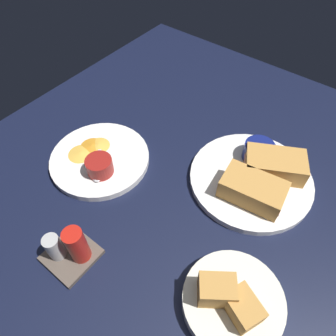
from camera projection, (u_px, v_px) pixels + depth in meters
ground_plane at (199, 190)px, 70.93cm from camera, size 110.00×110.00×3.00cm
plate_sandwich_main at (250, 179)px, 69.97cm from camera, size 27.59×27.59×1.60cm
sandwich_half_near at (253, 189)px, 64.25cm from camera, size 14.08×9.29×4.80cm
sandwich_half_far at (275, 165)px, 68.51cm from camera, size 15.04×12.79×4.80cm
ramekin_dark_sauce at (259, 151)px, 71.27cm from camera, size 7.06×7.06×4.20cm
spoon_by_dark_ramekin at (261, 175)px, 69.20cm from camera, size 7.01×8.85×0.80cm
plate_chips_companion at (100, 159)px, 73.84cm from camera, size 23.55×23.55×1.60cm
ramekin_light_gravy at (99, 166)px, 68.77cm from camera, size 6.03×6.03×3.86cm
spoon_by_gravy_ramekin at (98, 172)px, 69.80cm from camera, size 7.72×8.31×0.80cm
plantain_chip_scatter at (90, 148)px, 74.57cm from camera, size 9.55×12.67×0.60cm
bread_basket_rear at (232, 301)px, 51.85cm from camera, size 17.36×17.36×7.93cm
condiment_caddy at (70, 249)px, 56.53cm from camera, size 9.00×9.00×9.50cm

